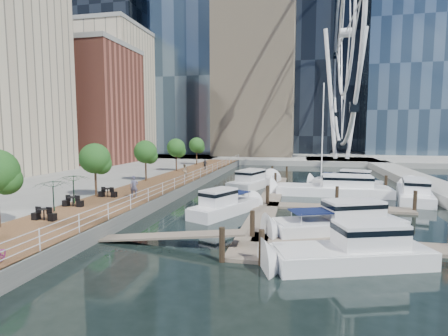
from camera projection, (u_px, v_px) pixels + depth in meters
name	position (u px, v px, depth m)	size (l,w,h in m)	color
ground	(213.00, 228.00, 23.96)	(520.00, 520.00, 0.00)	black
boardwalk	(169.00, 184.00, 40.40)	(6.00, 60.00, 1.00)	brown
seawall	(194.00, 185.00, 39.76)	(0.25, 60.00, 1.00)	#595954
land_far	(284.00, 149.00, 123.01)	(200.00, 114.00, 1.00)	gray
breakwater	(429.00, 186.00, 39.09)	(4.00, 60.00, 1.00)	gray
pier	(341.00, 161.00, 71.46)	(14.00, 12.00, 1.00)	gray
railing	(193.00, 176.00, 39.67)	(0.10, 60.00, 1.05)	white
floating_docks	(324.00, 198.00, 31.91)	(16.00, 34.00, 2.60)	#6D6051
midrise_condos	(50.00, 89.00, 55.75)	(19.00, 67.00, 28.00)	#BCAD8E
ferris_wheel	(346.00, 33.00, 68.80)	(5.80, 45.60, 47.80)	white
street_trees	(145.00, 152.00, 39.54)	(2.60, 42.60, 4.60)	#3F2B1C
cafe_tables	(60.00, 207.00, 24.09)	(2.50, 13.70, 0.74)	black
yacht_foreground	(338.00, 233.00, 22.68)	(2.52, 9.42, 2.15)	silver
pedestrian_near	(134.00, 187.00, 29.78)	(0.67, 0.44, 1.83)	#53536E
pedestrian_mid	(184.00, 171.00, 42.48)	(0.79, 0.62, 1.63)	gray
pedestrian_far	(205.00, 165.00, 51.29)	(0.87, 0.36, 1.49)	#2E313A
moored_yachts	(329.00, 197.00, 35.27)	(21.85, 31.41, 11.50)	white
cafe_seating	(25.00, 202.00, 21.91)	(3.64, 13.81, 2.57)	#0E3614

